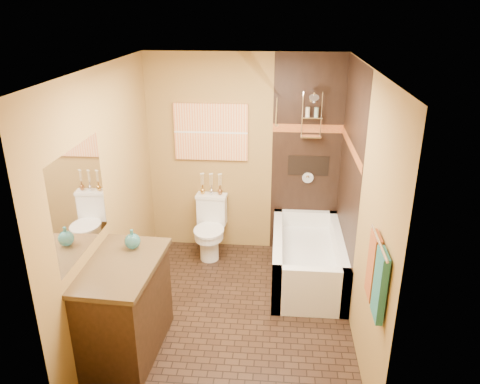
# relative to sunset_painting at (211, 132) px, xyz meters

# --- Properties ---
(floor) EXTENTS (3.00, 3.00, 0.00)m
(floor) POSITION_rel_sunset_painting_xyz_m (0.40, -1.48, -1.55)
(floor) COLOR black
(floor) RESTS_ON ground
(wall_left) EXTENTS (0.02, 3.00, 2.50)m
(wall_left) POSITION_rel_sunset_painting_xyz_m (-0.80, -1.48, -0.30)
(wall_left) COLOR olive
(wall_left) RESTS_ON floor
(wall_right) EXTENTS (0.02, 3.00, 2.50)m
(wall_right) POSITION_rel_sunset_painting_xyz_m (1.60, -1.48, -0.30)
(wall_right) COLOR olive
(wall_right) RESTS_ON floor
(wall_back) EXTENTS (2.40, 0.02, 2.50)m
(wall_back) POSITION_rel_sunset_painting_xyz_m (0.40, 0.02, -0.30)
(wall_back) COLOR olive
(wall_back) RESTS_ON floor
(wall_front) EXTENTS (2.40, 0.02, 2.50)m
(wall_front) POSITION_rel_sunset_painting_xyz_m (0.40, -2.98, -0.30)
(wall_front) COLOR olive
(wall_front) RESTS_ON floor
(ceiling) EXTENTS (3.00, 3.00, 0.00)m
(ceiling) POSITION_rel_sunset_painting_xyz_m (0.40, -1.48, 0.95)
(ceiling) COLOR silver
(ceiling) RESTS_ON wall_back
(alcove_tile_back) EXTENTS (0.85, 0.01, 2.50)m
(alcove_tile_back) POSITION_rel_sunset_painting_xyz_m (1.18, 0.01, -0.30)
(alcove_tile_back) COLOR black
(alcove_tile_back) RESTS_ON wall_back
(alcove_tile_right) EXTENTS (0.01, 1.50, 2.50)m
(alcove_tile_right) POSITION_rel_sunset_painting_xyz_m (1.59, -0.73, -0.30)
(alcove_tile_right) COLOR black
(alcove_tile_right) RESTS_ON wall_right
(mosaic_band_back) EXTENTS (0.85, 0.01, 0.10)m
(mosaic_band_back) POSITION_rel_sunset_painting_xyz_m (1.18, 0.00, 0.07)
(mosaic_band_back) COLOR #95361B
(mosaic_band_back) RESTS_ON alcove_tile_back
(mosaic_band_right) EXTENTS (0.01, 1.50, 0.10)m
(mosaic_band_right) POSITION_rel_sunset_painting_xyz_m (1.58, -0.73, 0.07)
(mosaic_band_right) COLOR #95361B
(mosaic_band_right) RESTS_ON alcove_tile_right
(alcove_niche) EXTENTS (0.50, 0.01, 0.25)m
(alcove_niche) POSITION_rel_sunset_painting_xyz_m (1.20, 0.01, -0.40)
(alcove_niche) COLOR black
(alcove_niche) RESTS_ON alcove_tile_back
(shower_fixtures) EXTENTS (0.24, 0.33, 1.16)m
(shower_fixtures) POSITION_rel_sunset_painting_xyz_m (1.20, -0.10, 0.12)
(shower_fixtures) COLOR silver
(shower_fixtures) RESTS_ON floor
(curtain_rod) EXTENTS (0.03, 1.55, 0.03)m
(curtain_rod) POSITION_rel_sunset_painting_xyz_m (0.80, -0.73, 0.47)
(curtain_rod) COLOR silver
(curtain_rod) RESTS_ON wall_back
(towel_bar) EXTENTS (0.02, 0.55, 0.02)m
(towel_bar) POSITION_rel_sunset_painting_xyz_m (1.55, -2.53, -0.10)
(towel_bar) COLOR silver
(towel_bar) RESTS_ON wall_right
(towel_teal) EXTENTS (0.05, 0.22, 0.52)m
(towel_teal) POSITION_rel_sunset_painting_xyz_m (1.56, -2.66, -0.37)
(towel_teal) COLOR #1B5C52
(towel_teal) RESTS_ON towel_bar
(towel_rust) EXTENTS (0.05, 0.22, 0.52)m
(towel_rust) POSITION_rel_sunset_painting_xyz_m (1.56, -2.40, -0.37)
(towel_rust) COLOR #91401A
(towel_rust) RESTS_ON towel_bar
(sunset_painting) EXTENTS (0.90, 0.04, 0.70)m
(sunset_painting) POSITION_rel_sunset_painting_xyz_m (0.00, 0.00, 0.00)
(sunset_painting) COLOR orange
(sunset_painting) RESTS_ON wall_back
(vanity_mirror) EXTENTS (0.01, 1.00, 0.90)m
(vanity_mirror) POSITION_rel_sunset_painting_xyz_m (-0.79, -2.10, -0.05)
(vanity_mirror) COLOR white
(vanity_mirror) RESTS_ON wall_left
(bathtub) EXTENTS (0.80, 1.50, 0.55)m
(bathtub) POSITION_rel_sunset_painting_xyz_m (1.20, -0.73, -1.33)
(bathtub) COLOR white
(bathtub) RESTS_ON floor
(toilet) EXTENTS (0.40, 0.58, 0.76)m
(toilet) POSITION_rel_sunset_painting_xyz_m (0.00, -0.26, -1.17)
(toilet) COLOR white
(toilet) RESTS_ON floor
(vanity) EXTENTS (0.70, 1.08, 0.92)m
(vanity) POSITION_rel_sunset_painting_xyz_m (-0.52, -2.10, -1.09)
(vanity) COLOR black
(vanity) RESTS_ON floor
(teal_bottle) EXTENTS (0.16, 0.16, 0.23)m
(teal_bottle) POSITION_rel_sunset_painting_xyz_m (-0.47, -1.82, -0.53)
(teal_bottle) COLOR #246B6E
(teal_bottle) RESTS_ON vanity
(bud_vases) EXTENTS (0.28, 0.06, 0.28)m
(bud_vases) POSITION_rel_sunset_painting_xyz_m (-0.00, -0.09, -0.64)
(bud_vases) COLOR gold
(bud_vases) RESTS_ON toilet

